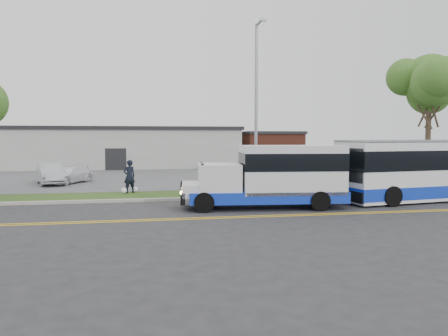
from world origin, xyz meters
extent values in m
plane|color=#28282B|center=(0.00, 0.00, 0.00)|extent=(140.00, 140.00, 0.00)
cube|color=gold|center=(0.00, -3.85, 0.01)|extent=(70.00, 0.12, 0.01)
cube|color=gold|center=(0.00, -4.15, 0.01)|extent=(70.00, 0.12, 0.01)
cube|color=#9E9B93|center=(0.00, 1.10, 0.07)|extent=(80.00, 0.30, 0.15)
cube|color=#304818|center=(0.00, 2.90, 0.05)|extent=(80.00, 3.30, 0.10)
cube|color=#4C4C4F|center=(0.00, 17.00, 0.05)|extent=(80.00, 25.00, 0.10)
cube|color=#9E9E99|center=(-6.00, 27.00, 2.00)|extent=(25.00, 10.00, 4.00)
cube|color=black|center=(-6.00, 27.00, 4.17)|extent=(25.40, 10.40, 0.35)
cube|color=black|center=(-6.00, 22.05, 1.10)|extent=(2.00, 0.15, 2.20)
cube|color=brown|center=(10.50, 26.00, 1.80)|extent=(6.00, 7.00, 3.60)
cube|color=black|center=(10.50, 26.00, 3.75)|extent=(6.30, 7.30, 0.30)
cylinder|color=#33221C|center=(14.00, 3.00, 2.48)|extent=(0.32, 0.32, 4.76)
ellipsoid|color=#3B5C20|center=(14.00, 3.00, 6.22)|extent=(5.20, 5.20, 4.42)
cylinder|color=gray|center=(3.00, 2.80, 4.85)|extent=(0.18, 0.18, 9.50)
cylinder|color=gray|center=(3.00, 2.10, 9.50)|extent=(0.12, 1.40, 0.12)
cube|color=gray|center=(3.00, 1.45, 9.45)|extent=(0.35, 0.18, 0.12)
cube|color=#1030B7|center=(2.31, -1.83, 0.58)|extent=(7.35, 3.08, 0.53)
cube|color=silver|center=(3.47, -1.94, 1.79)|extent=(4.83, 2.84, 2.21)
cube|color=black|center=(3.47, -1.94, 2.16)|extent=(4.86, 2.89, 0.79)
cube|color=silver|center=(0.12, -1.62, 1.42)|extent=(2.10, 2.43, 1.26)
cube|color=black|center=(-0.67, -1.55, 1.63)|extent=(0.29, 2.00, 0.95)
cube|color=silver|center=(-1.04, -1.51, 0.89)|extent=(1.25, 2.25, 0.58)
cube|color=black|center=(-1.51, -1.47, 0.58)|extent=(0.36, 2.16, 0.53)
sphere|color=#FFD88C|center=(-1.63, -2.25, 0.84)|extent=(0.23, 0.23, 0.21)
sphere|color=#FFD88C|center=(-1.49, -0.68, 0.84)|extent=(0.23, 0.23, 0.21)
cylinder|color=black|center=(-0.72, -2.68, 0.44)|extent=(0.91, 0.38, 0.88)
cylinder|color=black|center=(-0.51, -0.42, 0.44)|extent=(0.91, 0.38, 0.88)
cylinder|color=black|center=(4.41, -3.17, 0.44)|extent=(0.91, 0.38, 0.88)
cylinder|color=black|center=(4.62, -0.91, 0.44)|extent=(0.91, 0.38, 0.88)
cube|color=silver|center=(11.98, -0.82, 1.58)|extent=(11.44, 4.18, 2.95)
cube|color=#1030B7|center=(11.98, -0.82, 0.56)|extent=(11.47, 4.21, 0.61)
cube|color=black|center=(11.98, -0.82, 2.14)|extent=(11.49, 4.23, 0.97)
cube|color=black|center=(6.50, -1.65, 1.93)|extent=(0.45, 2.33, 1.63)
cube|color=black|center=(6.43, -1.66, 0.46)|extent=(0.50, 2.53, 0.51)
cube|color=gray|center=(11.98, -0.82, 3.07)|extent=(11.44, 4.18, 0.12)
cylinder|color=black|center=(8.24, -2.60, 0.49)|extent=(1.01, 0.47, 0.98)
cylinder|color=black|center=(7.88, -0.23, 0.49)|extent=(1.01, 0.47, 0.98)
imported|color=black|center=(-4.11, 4.00, 1.04)|extent=(0.81, 0.70, 1.88)
imported|color=#B8BBC0|center=(-9.51, 9.73, 0.82)|extent=(2.79, 4.60, 1.43)
imported|color=white|center=(-8.38, 10.13, 0.68)|extent=(3.35, 4.30, 1.16)
sphere|color=white|center=(-4.41, 3.75, 0.26)|extent=(0.32, 0.32, 0.32)
sphere|color=white|center=(-3.81, 4.25, 0.26)|extent=(0.32, 0.32, 0.32)
camera|label=1|loc=(-3.23, -21.29, 3.27)|focal=35.00mm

